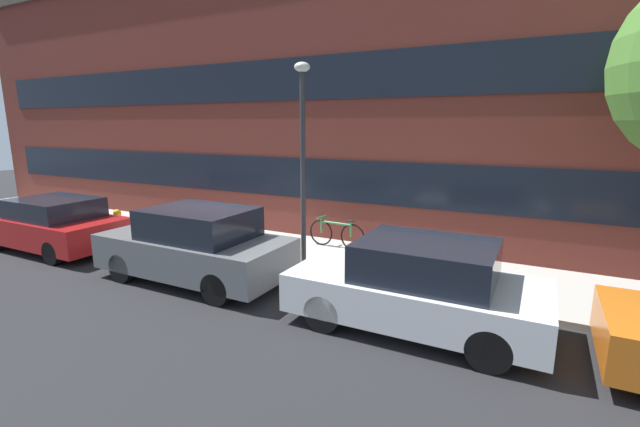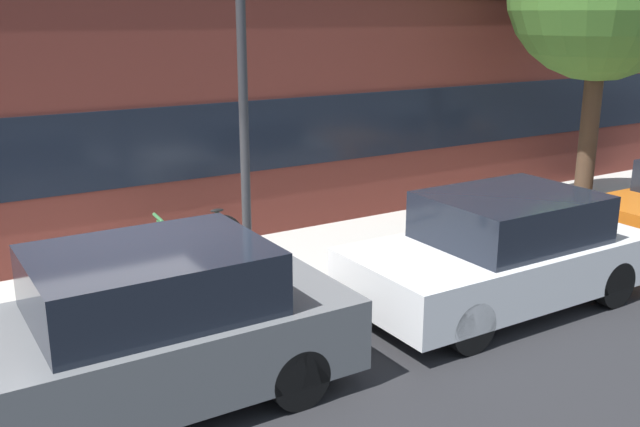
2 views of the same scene
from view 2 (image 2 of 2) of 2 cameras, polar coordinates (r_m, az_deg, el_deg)
name	(u,v)px [view 2 (image 2 of 2)]	position (r m, az deg, el deg)	size (l,w,h in m)	color
ground_plane	(120,359)	(8.13, -15.71, -11.12)	(56.00, 56.00, 0.00)	#232326
sidewalk_strip	(86,309)	(9.35, -18.19, -7.29)	(28.00, 2.79, 0.12)	#B2AFA8
parked_car_grey	(141,332)	(6.88, -14.11, -9.17)	(4.04, 1.80, 1.54)	slate
parked_car_white	(502,252)	(9.24, 14.33, -2.98)	(3.93, 1.81, 1.44)	silver
bicycle	(190,239)	(10.28, -10.35, -1.99)	(1.59, 0.44, 0.77)	black
lamp_post	(243,86)	(8.24, -6.20, 10.13)	(0.32, 0.32, 4.30)	#2D2D30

